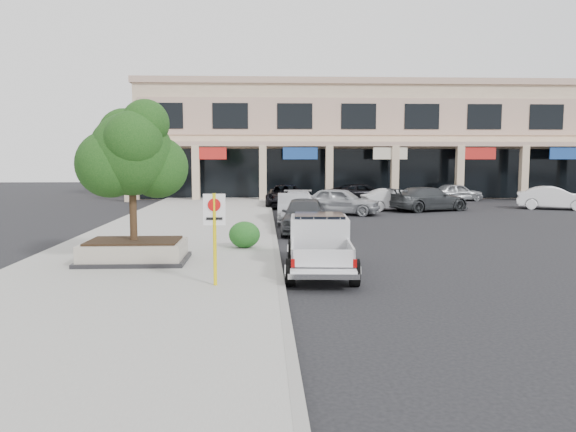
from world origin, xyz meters
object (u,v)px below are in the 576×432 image
object	(u,v)px
lot_car_b	(395,199)
planter_tree	(137,155)
curb_car_b	(293,208)
lot_car_c	(429,199)
planter	(134,251)
pickup_truck	(320,245)
lot_car_a	(340,201)
curb_car_a	(304,215)
no_parking_sign	(215,226)
lot_car_f	(554,198)
lot_car_d	(363,193)
lot_car_e	(456,192)
curb_car_d	(285,196)
curb_car_c	(298,204)

from	to	relation	value
lot_car_b	planter_tree	bearing A→B (deg)	137.83
curb_car_b	lot_car_c	bearing A→B (deg)	35.23
planter	pickup_truck	size ratio (longest dim) A/B	0.62
lot_car_a	lot_car_b	world-z (taller)	lot_car_a
curb_car_a	curb_car_b	world-z (taller)	curb_car_a
no_parking_sign	lot_car_f	world-z (taller)	no_parking_sign
curb_car_b	lot_car_c	distance (m)	10.44
lot_car_b	lot_car_f	bearing A→B (deg)	-96.21
lot_car_a	lot_car_d	bearing A→B (deg)	3.26
lot_car_e	curb_car_d	bearing A→B (deg)	97.39
no_parking_sign	curb_car_b	world-z (taller)	no_parking_sign
curb_car_b	lot_car_b	size ratio (longest dim) A/B	1.08
planter_tree	lot_car_d	distance (m)	25.90
curb_car_c	lot_car_c	xyz separation A→B (m)	(8.27, 2.70, 0.04)
planter_tree	curb_car_a	xyz separation A→B (m)	(5.62, 7.30, -2.62)
curb_car_c	lot_car_c	bearing A→B (deg)	20.68
planter	planter_tree	xyz separation A→B (m)	(0.13, 0.15, 2.94)
no_parking_sign	lot_car_b	distance (m)	22.86
lot_car_c	planter_tree	bearing A→B (deg)	119.19
lot_car_d	lot_car_e	world-z (taller)	lot_car_d
curb_car_d	lot_car_d	world-z (taller)	curb_car_d
curb_car_a	lot_car_b	distance (m)	11.95
lot_car_b	lot_car_f	size ratio (longest dim) A/B	0.93
pickup_truck	lot_car_d	distance (m)	25.19
planter	curb_car_c	bearing A→B (deg)	67.58
no_parking_sign	curb_car_a	bearing A→B (deg)	74.27
curb_car_c	no_parking_sign	bearing A→B (deg)	-97.68
no_parking_sign	curb_car_d	size ratio (longest dim) A/B	0.43
planter_tree	curb_car_c	size ratio (longest dim) A/B	0.83
pickup_truck	lot_car_a	size ratio (longest dim) A/B	1.12
curb_car_c	planter	bearing A→B (deg)	-109.81
lot_car_c	no_parking_sign	bearing A→B (deg)	129.51
curb_car_a	lot_car_a	world-z (taller)	curb_car_a
lot_car_e	lot_car_d	bearing A→B (deg)	89.04
curb_car_c	curb_car_d	world-z (taller)	curb_car_d
curb_car_d	lot_car_c	xyz separation A→B (m)	(8.77, -3.23, 0.01)
planter_tree	curb_car_b	world-z (taller)	planter_tree
pickup_truck	lot_car_e	distance (m)	28.98
curb_car_d	curb_car_b	bearing A→B (deg)	-85.92
lot_car_d	lot_car_f	distance (m)	12.62
planter	pickup_truck	xyz separation A→B (m)	(5.59, -1.14, 0.34)
lot_car_e	pickup_truck	bearing A→B (deg)	142.12
lot_car_b	lot_car_e	distance (m)	9.66
curb_car_d	lot_car_b	distance (m)	7.30
pickup_truck	curb_car_a	size ratio (longest dim) A/B	1.11
lot_car_f	lot_car_e	bearing A→B (deg)	52.80
curb_car_c	lot_car_f	distance (m)	16.88
pickup_truck	curb_car_c	size ratio (longest dim) A/B	1.06
pickup_truck	curb_car_b	size ratio (longest dim) A/B	1.15
no_parking_sign	lot_car_a	distance (m)	19.29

